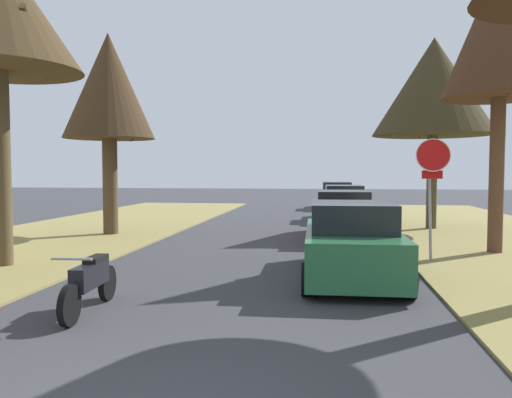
% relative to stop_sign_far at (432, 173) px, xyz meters
% --- Properties ---
extents(stop_sign_far, '(0.81, 0.55, 2.94)m').
position_rel_stop_sign_far_xyz_m(stop_sign_far, '(0.00, 0.00, 0.00)').
color(stop_sign_far, '#9EA0A5').
rests_on(stop_sign_far, grass_verge_right).
extents(street_tree_right_mid_b, '(2.91, 2.91, 7.77)m').
position_rel_stop_sign_far_xyz_m(street_tree_right_mid_b, '(1.94, 1.46, 3.73)').
color(street_tree_right_mid_b, brown).
rests_on(street_tree_right_mid_b, grass_verge_right).
extents(street_tree_right_far, '(4.47, 4.47, 7.11)m').
position_rel_stop_sign_far_xyz_m(street_tree_right_far, '(1.43, 7.04, 3.15)').
color(street_tree_right_far, '#464028').
rests_on(street_tree_right_far, grass_verge_right).
extents(street_tree_left_mid_b, '(3.07, 3.07, 6.84)m').
position_rel_stop_sign_far_xyz_m(street_tree_left_mid_b, '(-9.87, 3.83, 2.84)').
color(street_tree_left_mid_b, '#4E3A27').
rests_on(street_tree_left_mid_b, grass_verge_left).
extents(parked_sedan_green, '(2.02, 4.44, 1.57)m').
position_rel_stop_sign_far_xyz_m(parked_sedan_green, '(-2.02, -2.16, -1.45)').
color(parked_sedan_green, '#28663D').
rests_on(parked_sedan_green, ground).
extents(parked_sedan_red, '(2.02, 4.44, 1.57)m').
position_rel_stop_sign_far_xyz_m(parked_sedan_red, '(-1.98, 3.99, -1.45)').
color(parked_sedan_red, red).
rests_on(parked_sedan_red, ground).
extents(parked_sedan_silver, '(2.02, 4.44, 1.57)m').
position_rel_stop_sign_far_xyz_m(parked_sedan_silver, '(-1.71, 10.34, -1.45)').
color(parked_sedan_silver, '#BCBCC1').
rests_on(parked_sedan_silver, ground).
extents(parked_sedan_white, '(2.02, 4.44, 1.57)m').
position_rel_stop_sign_far_xyz_m(parked_sedan_white, '(-1.88, 17.27, -1.45)').
color(parked_sedan_white, white).
rests_on(parked_sedan_white, ground).
extents(parked_motorcycle, '(0.60, 2.05, 0.97)m').
position_rel_stop_sign_far_xyz_m(parked_motorcycle, '(-6.18, -5.22, -1.69)').
color(parked_motorcycle, black).
rests_on(parked_motorcycle, ground).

